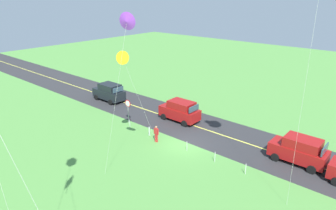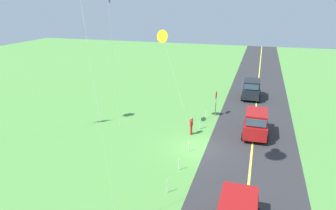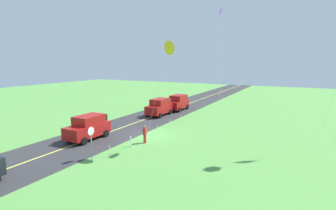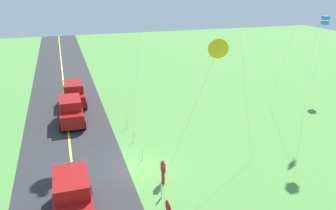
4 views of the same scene
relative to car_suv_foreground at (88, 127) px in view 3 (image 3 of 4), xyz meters
The scene contains 16 objects.
ground_plane 5.74m from the car_suv_foreground, 132.83° to the left, with size 120.00×120.00×0.10m, color #549342.
asphalt_road 3.99m from the car_suv_foreground, behind, with size 120.00×7.00×0.00m, color #2D2D30.
road_centre_stripe 3.99m from the car_suv_foreground, behind, with size 120.00×0.16×0.00m, color #E5E04C.
car_suv_foreground is the anchor object (origin of this frame).
car_parked_west_far 17.42m from the car_suv_foreground, behind, with size 4.40×2.12×2.24m.
car_parked_west_near 12.69m from the car_suv_foreground, behind, with size 4.40×2.12×2.24m.
stop_sign 5.57m from the car_suv_foreground, 46.64° to the left, with size 0.76×0.08×2.56m.
person_adult_near 5.54m from the car_suv_foreground, 105.13° to the left, with size 0.58×0.22×1.60m.
kite_red_low 10.80m from the car_suv_foreground, 93.96° to the left, with size 1.21×3.42×8.78m.
kite_orange_near 15.70m from the car_suv_foreground, 112.13° to the left, with size 2.97×1.14×11.97m.
fence_post_0 11.33m from the car_suv_foreground, 154.80° to the left, with size 0.05×0.05×0.90m, color silver.
fence_post_1 8.93m from the car_suv_foreground, 147.25° to the left, with size 0.05×0.05×0.90m, color silver.
fence_post_2 6.71m from the car_suv_foreground, 133.78° to the left, with size 0.05×0.05×0.90m, color silver.
fence_post_3 4.87m from the car_suv_foreground, 89.93° to the left, with size 0.05×0.05×0.90m, color silver.
fence_post_4 4.87m from the car_suv_foreground, 90.98° to the left, with size 0.05×0.05×0.90m, color silver.
fence_post_5 5.58m from the car_suv_foreground, 60.46° to the left, with size 0.05×0.05×0.90m, color silver.
Camera 3 is at (21.67, 13.60, 7.24)m, focal length 28.34 mm.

